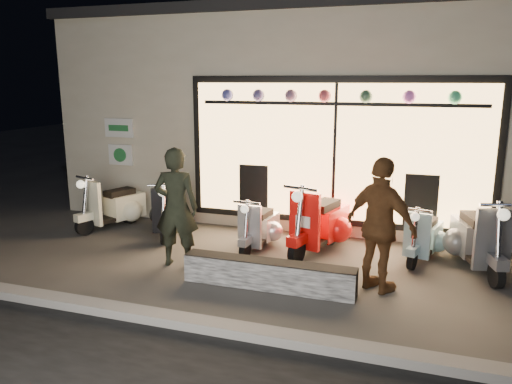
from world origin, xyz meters
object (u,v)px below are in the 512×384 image
scooter_red (322,222)px  scooter_silver (261,227)px  graffiti_barrier (268,275)px  man (176,207)px  woman (381,226)px

scooter_red → scooter_silver: bearing=-151.0°
scooter_red → graffiti_barrier: bearing=-85.1°
scooter_silver → man: bearing=-123.4°
graffiti_barrier → scooter_red: scooter_red is taller
man → scooter_red: bearing=-154.1°
graffiti_barrier → scooter_silver: (-0.64, 1.63, 0.16)m
graffiti_barrier → scooter_red: bearing=78.7°
man → scooter_silver: bearing=-138.5°
scooter_red → man: bearing=-127.5°
scooter_silver → woman: size_ratio=0.68×
scooter_silver → man: man is taller
graffiti_barrier → man: size_ratio=1.30×
graffiti_barrier → man: bearing=165.4°
scooter_red → man: 2.48m
scooter_red → woman: woman is taller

